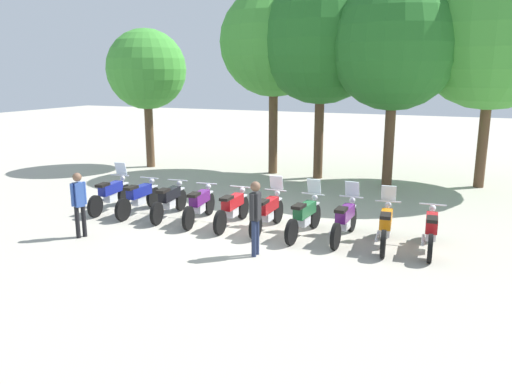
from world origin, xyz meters
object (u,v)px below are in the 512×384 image
Objects in this scene: motorcycle_1 at (139,197)px; motorcycle_4 at (232,208)px; person_1 at (79,200)px; tree_2 at (321,41)px; motorcycle_7 at (345,219)px; motorcycle_3 at (199,204)px; motorcycle_9 at (431,230)px; motorcycle_5 at (268,211)px; tree_1 at (274,43)px; motorcycle_0 at (111,193)px; tree_4 at (494,28)px; motorcycle_6 at (304,216)px; tree_0 at (146,70)px; tree_3 at (395,45)px; person_0 at (255,213)px; motorcycle_8 at (386,225)px; motorcycle_2 at (169,200)px.

motorcycle_1 is 1.00× the size of motorcycle_4.
tree_2 is (3.41, 9.53, 4.24)m from person_1.
motorcycle_4 is at bearing 92.60° from motorcycle_7.
motorcycle_3 and motorcycle_9 have the same top height.
motorcycle_5 is 9.17m from tree_1.
motorcycle_1 is (1.02, -0.00, -0.01)m from motorcycle_0.
motorcycle_3 and motorcycle_4 have the same top height.
tree_2 is at bearing -86.34° from person_1.
motorcycle_6 is at bearing -117.67° from tree_4.
tree_0 is (-9.23, 6.71, 3.65)m from motorcycle_6.
motorcycle_0 is 6.12m from motorcycle_6.
motorcycle_3 is 0.30× the size of tree_3.
tree_0 is (-8.66, 8.54, 3.16)m from person_0.
tree_3 reaches higher than motorcycle_5.
motorcycle_5 is (4.08, -0.04, 0.01)m from motorcycle_1.
tree_3 is at bearing -39.68° from motorcycle_3.
motorcycle_0 is at bearing -108.05° from tree_1.
motorcycle_0 is at bearing 89.83° from motorcycle_5.
tree_4 reaches higher than motorcycle_6.
motorcycle_0 is 7.14m from motorcycle_7.
tree_4 is at bearing 4.98° from tree_0.
motorcycle_0 is 5.10m from motorcycle_5.
tree_1 is (-5.76, 7.47, 4.69)m from motorcycle_8.
tree_0 reaches higher than motorcycle_8.
person_0 is (3.51, -1.96, 0.51)m from motorcycle_2.
motorcycle_3 is at bearing -122.50° from tree_3.
motorcycle_5 reaches higher than motorcycle_3.
tree_2 is (-4.79, 7.13, 4.70)m from motorcycle_9.
motorcycle_4 is 0.26× the size of tree_4.
tree_1 is (1.37, 7.36, 4.71)m from motorcycle_1.
motorcycle_9 is at bearing -96.86° from motorcycle_2.
motorcycle_0 reaches higher than motorcycle_4.
motorcycle_3 is 2.04m from motorcycle_5.
motorcycle_3 is 8.79m from tree_1.
motorcycle_1 is at bearing -133.72° from tree_3.
tree_4 is at bearing 6.56° from tree_2.
person_1 is 0.23× the size of tree_1.
person_1 is 0.23× the size of tree_3.
motorcycle_9 is at bearing -56.13° from tree_2.
motorcycle_0 is 1.32× the size of person_1.
tree_0 reaches higher than motorcycle_4.
motorcycle_8 is 1.03m from motorcycle_9.
motorcycle_6 is 1.99m from person_0.
motorcycle_6 is 3.05m from motorcycle_9.
motorcycle_1 is 0.29× the size of tree_2.
motorcycle_6 is at bearing -132.24° from person_1.
motorcycle_6 is at bearing 87.59° from motorcycle_9.
person_0 is at bearing 141.96° from motorcycle_7.
motorcycle_6 is 1.00× the size of motorcycle_7.
motorcycle_5 is 0.29× the size of tree_2.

